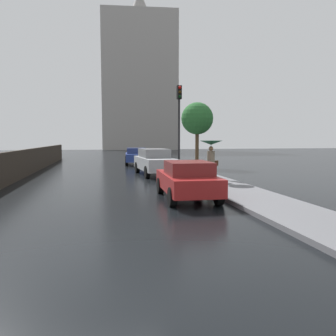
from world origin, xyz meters
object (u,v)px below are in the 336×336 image
(car_silver_near_kerb, at_px, (154,161))
(car_red_far_ahead, at_px, (187,179))
(pedestrian_with_umbrella_near, at_px, (211,149))
(street_tree_mid, at_px, (197,119))
(traffic_light, at_px, (179,114))
(car_blue_mid_road, at_px, (136,156))

(car_silver_near_kerb, relative_size, car_red_far_ahead, 1.18)
(pedestrian_with_umbrella_near, relative_size, street_tree_mid, 0.39)
(traffic_light, height_order, street_tree_mid, traffic_light)
(car_silver_near_kerb, bearing_deg, pedestrian_with_umbrella_near, -71.10)
(car_blue_mid_road, xyz_separation_m, pedestrian_with_umbrella_near, (2.18, -12.46, 0.93))
(traffic_light, relative_size, street_tree_mid, 1.03)
(car_red_far_ahead, xyz_separation_m, pedestrian_with_umbrella_near, (2.01, 3.32, 0.95))
(traffic_light, bearing_deg, pedestrian_with_umbrella_near, -80.35)
(traffic_light, bearing_deg, street_tree_mid, 63.65)
(car_blue_mid_road, distance_m, street_tree_mid, 6.13)
(car_red_far_ahead, bearing_deg, traffic_light, 80.60)
(car_silver_near_kerb, height_order, car_red_far_ahead, car_silver_near_kerb)
(car_blue_mid_road, relative_size, pedestrian_with_umbrella_near, 2.17)
(car_silver_near_kerb, bearing_deg, street_tree_mid, 44.85)
(car_blue_mid_road, distance_m, traffic_light, 9.32)
(pedestrian_with_umbrella_near, height_order, street_tree_mid, street_tree_mid)
(car_silver_near_kerb, distance_m, street_tree_mid, 6.59)
(car_silver_near_kerb, relative_size, traffic_light, 0.93)
(car_silver_near_kerb, distance_m, car_blue_mid_road, 7.94)
(car_red_far_ahead, distance_m, street_tree_mid, 13.31)
(car_silver_near_kerb, height_order, pedestrian_with_umbrella_near, pedestrian_with_umbrella_near)
(traffic_light, bearing_deg, car_red_far_ahead, -101.07)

